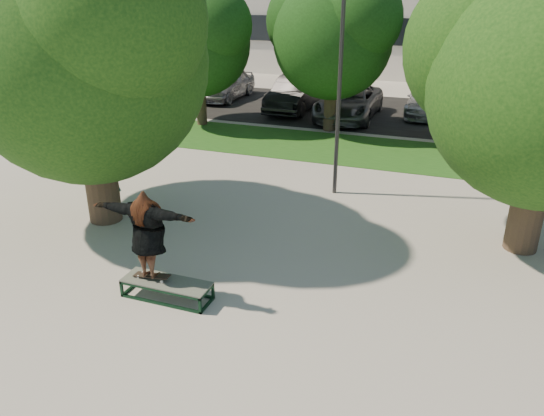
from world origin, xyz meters
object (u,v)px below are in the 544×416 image
at_px(tree_left, 83,46).
at_px(car_grey, 349,102).
at_px(car_dark, 295,94).
at_px(bystander, 111,179).
at_px(grind_box, 167,289).
at_px(car_silver_b, 428,100).
at_px(lamppost, 340,86).
at_px(car_silver_a, 226,84).

bearing_deg(tree_left, car_grey, 74.97).
bearing_deg(car_dark, tree_left, -93.74).
bearing_deg(bystander, grind_box, -41.20).
height_order(bystander, car_grey, bystander).
bearing_deg(bystander, car_silver_b, 65.83).
bearing_deg(car_silver_b, tree_left, -115.94).
bearing_deg(lamppost, bystander, -148.74).
height_order(lamppost, car_silver_a, lamppost).
distance_m(grind_box, car_silver_b, 18.49).
height_order(tree_left, car_silver_b, tree_left).
xyz_separation_m(car_silver_a, car_grey, (7.15, -2.04, -0.05)).
bearing_deg(lamppost, tree_left, -143.58).
xyz_separation_m(bystander, car_silver_a, (-3.42, 14.75, -0.08)).
relative_size(bystander, car_dark, 0.36).
bearing_deg(grind_box, car_silver_b, 79.59).
distance_m(car_dark, car_silver_b, 6.30).
distance_m(bystander, car_dark, 13.41).
distance_m(bystander, car_silver_a, 15.14).
bearing_deg(grind_box, lamppost, 75.75).
distance_m(grind_box, car_grey, 16.17).
bearing_deg(car_dark, car_silver_a, 161.81).
height_order(tree_left, bystander, tree_left).
distance_m(lamppost, bystander, 6.77).
bearing_deg(car_dark, lamppost, -66.39).
xyz_separation_m(car_dark, car_silver_b, (6.15, 1.36, -0.14)).
distance_m(tree_left, bystander, 3.60).
relative_size(grind_box, bystander, 1.02).
distance_m(grind_box, bystander, 5.13).
bearing_deg(car_silver_b, car_dark, -169.22).
relative_size(tree_left, car_silver_b, 1.54).
distance_m(car_silver_a, car_silver_b, 10.50).
xyz_separation_m(lamppost, car_silver_a, (-8.87, 11.44, -2.35)).
xyz_separation_m(car_silver_a, car_dark, (4.34, -1.38, 0.01)).
xyz_separation_m(grind_box, bystander, (-3.74, 3.45, 0.69)).
distance_m(tree_left, car_silver_b, 17.23).
bearing_deg(tree_left, car_silver_a, 103.12).
bearing_deg(bystander, tree_left, -73.60).
distance_m(grind_box, car_silver_a, 19.56).
distance_m(lamppost, car_silver_a, 14.67).
height_order(car_dark, car_grey, car_dark).
relative_size(lamppost, car_dark, 1.24).
relative_size(tree_left, car_silver_a, 1.52).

